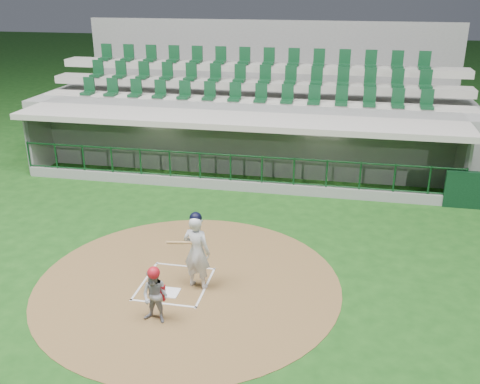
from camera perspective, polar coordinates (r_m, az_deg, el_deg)
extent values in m
plane|color=#154112|center=(13.14, -6.56, -9.09)|extent=(120.00, 120.00, 0.00)
cylinder|color=brown|center=(12.90, -5.54, -9.66)|extent=(7.20, 7.20, 0.01)
cube|color=white|center=(12.57, -7.53, -10.58)|extent=(0.43, 0.43, 0.02)
cube|color=silver|center=(13.12, -10.12, -9.27)|extent=(0.05, 1.80, 0.01)
cube|color=silver|center=(12.70, -3.69, -10.08)|extent=(0.05, 1.80, 0.01)
cube|color=silver|center=(13.59, -5.86, -7.87)|extent=(1.55, 0.05, 0.01)
cube|color=white|center=(12.22, -8.20, -11.69)|extent=(1.55, 0.05, 0.01)
cube|color=slate|center=(19.94, -0.05, 0.34)|extent=(15.00, 3.00, 0.10)
cube|color=slate|center=(20.98, 0.81, 5.47)|extent=(15.00, 0.20, 2.70)
cube|color=#A7A094|center=(20.80, 0.75, 6.04)|extent=(13.50, 0.04, 0.90)
cube|color=gray|center=(22.14, -19.53, 5.08)|extent=(0.20, 3.00, 2.70)
cube|color=slate|center=(19.51, 22.11, 2.59)|extent=(0.20, 3.00, 2.70)
cube|color=#A39D93|center=(18.85, -0.20, 8.17)|extent=(15.40, 3.50, 0.20)
cube|color=gray|center=(18.27, -1.00, 0.66)|extent=(15.00, 0.15, 0.40)
cube|color=black|center=(17.77, -1.04, 5.41)|extent=(15.00, 0.01, 0.95)
cube|color=brown|center=(20.81, 0.52, 2.08)|extent=(12.75, 0.40, 0.45)
cube|color=white|center=(19.91, -8.64, 8.27)|extent=(1.30, 0.35, 0.04)
cube|color=white|center=(18.78, 9.04, 7.44)|extent=(1.30, 0.35, 0.04)
cube|color=black|center=(18.18, 23.75, 0.16)|extent=(1.80, 0.18, 1.20)
imported|color=#A21114|center=(22.39, -15.10, 4.70)|extent=(1.24, 0.73, 1.90)
imported|color=maroon|center=(20.84, -5.17, 3.88)|extent=(1.10, 0.77, 1.73)
imported|color=maroon|center=(20.23, 5.64, 3.47)|extent=(1.02, 0.80, 1.84)
imported|color=#A81218|center=(20.01, 15.37, 2.64)|extent=(1.82, 0.94, 1.88)
cube|color=gray|center=(22.47, 1.59, 7.35)|extent=(17.00, 6.50, 2.50)
cube|color=#A8A397|center=(20.77, 0.91, 9.43)|extent=(16.60, 0.95, 0.30)
cube|color=gray|center=(21.58, 1.38, 11.37)|extent=(16.60, 0.95, 0.30)
cube|color=gray|center=(22.41, 1.83, 13.18)|extent=(16.60, 0.95, 0.30)
cube|color=slate|center=(25.43, 2.93, 12.17)|extent=(17.00, 0.25, 5.05)
imported|color=silver|center=(12.31, -4.63, -6.38)|extent=(0.74, 0.57, 1.81)
sphere|color=black|center=(11.93, -4.75, -2.79)|extent=(0.28, 0.28, 0.28)
cylinder|color=tan|center=(12.01, -6.15, -5.40)|extent=(0.58, 0.79, 0.39)
imported|color=gray|center=(11.37, -9.04, -10.92)|extent=(0.65, 0.55, 1.21)
sphere|color=#B41320|center=(11.08, -9.21, -8.50)|extent=(0.26, 0.26, 0.26)
cube|color=#A8121E|center=(11.48, -8.78, -10.52)|extent=(0.32, 0.10, 0.35)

